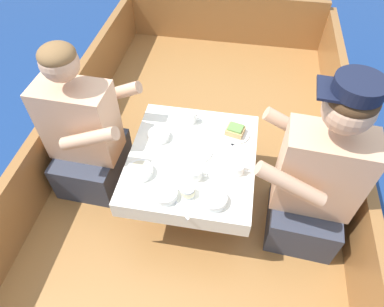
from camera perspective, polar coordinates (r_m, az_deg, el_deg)
ground_plane at (r=2.44m, az=0.15°, el=-10.45°), size 60.00×60.00×0.00m
boat_deck at (r=2.32m, az=0.16°, el=-8.59°), size 1.91×3.74×0.29m
gunwale_port at (r=2.32m, az=-22.94°, el=-0.02°), size 0.06×3.74×0.40m
gunwale_starboard at (r=2.15m, az=25.42°, el=-6.36°), size 0.06×3.74×0.40m
bow_coaming at (r=3.46m, az=5.71°, el=21.50°), size 1.79×0.06×0.45m
cockpit_table at (r=1.88m, az=0.00°, el=-1.23°), size 0.68×0.75×0.40m
person_port at (r=2.08m, az=-17.43°, el=2.87°), size 0.53×0.45×0.97m
person_starboard at (r=1.82m, az=19.91°, el=-4.17°), size 0.54×0.47×1.04m
plate_sandwich at (r=1.98m, az=7.14°, el=3.33°), size 0.17×0.17×0.01m
plate_bread at (r=1.87m, az=0.49°, el=0.53°), size 0.20×0.20×0.01m
sandwich at (r=1.96m, az=7.22°, el=3.90°), size 0.12×0.11×0.05m
bowl_port_near at (r=1.94m, az=-5.55°, el=3.08°), size 0.12×0.12×0.04m
bowl_starboard_near at (r=1.68m, az=-4.50°, el=-6.78°), size 0.12×0.12×0.04m
bowl_center_far at (r=1.66m, az=3.56°, el=-7.59°), size 0.13×0.13×0.04m
bowl_port_far at (r=1.78m, az=-8.66°, el=-2.85°), size 0.13×0.13×0.04m
coffee_cup_port at (r=1.74m, az=0.49°, el=-3.29°), size 0.11×0.08×0.06m
coffee_cup_starboard at (r=2.01m, az=-0.16°, el=6.10°), size 0.09×0.06×0.07m
coffee_cup_center at (r=1.78m, az=7.67°, el=-2.48°), size 0.10×0.07×0.05m
tin_can at (r=1.68m, az=-0.65°, el=-6.35°), size 0.07×0.07×0.05m
utensil_fork_port at (r=1.90m, az=7.57°, el=0.76°), size 0.14×0.13×0.00m
utensil_spoon_port at (r=1.89m, az=5.44°, el=0.83°), size 0.11×0.15×0.01m
utensil_knife_starboard at (r=1.66m, az=-2.17°, el=-8.84°), size 0.12×0.13×0.00m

